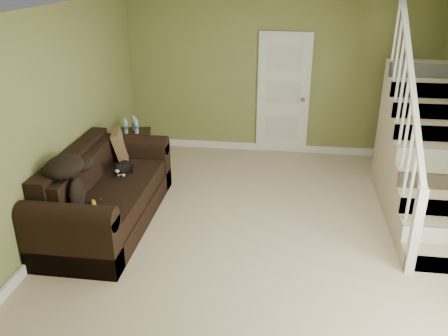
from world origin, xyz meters
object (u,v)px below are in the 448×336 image
(sofa, at_px, (104,196))
(banana, at_px, (94,204))
(cat, at_px, (123,168))
(side_table, at_px, (134,150))

(sofa, distance_m, banana, 0.55)
(sofa, xyz_separation_m, cat, (0.14, 0.37, 0.23))
(side_table, height_order, banana, side_table)
(sofa, relative_size, banana, 12.04)
(sofa, distance_m, side_table, 1.66)
(side_table, distance_m, banana, 2.19)
(banana, bearing_deg, cat, 59.87)
(side_table, height_order, cat, side_table)
(cat, height_order, banana, cat)
(side_table, relative_size, banana, 4.31)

